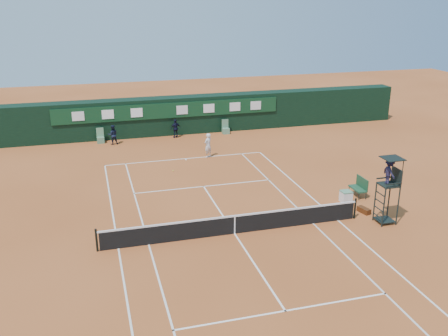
# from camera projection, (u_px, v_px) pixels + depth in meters

# --- Properties ---
(ground) EXTENTS (90.00, 90.00, 0.00)m
(ground) POSITION_uv_depth(u_px,v_px,m) (235.00, 234.00, 23.91)
(ground) COLOR #B35A2A
(ground) RESTS_ON ground
(court_lines) EXTENTS (11.05, 23.85, 0.01)m
(court_lines) POSITION_uv_depth(u_px,v_px,m) (235.00, 234.00, 23.91)
(court_lines) COLOR silver
(court_lines) RESTS_ON ground
(tennis_net) EXTENTS (12.90, 0.10, 1.10)m
(tennis_net) POSITION_uv_depth(u_px,v_px,m) (235.00, 224.00, 23.74)
(tennis_net) COLOR black
(tennis_net) RESTS_ON ground
(back_wall) EXTENTS (40.00, 1.65, 3.00)m
(back_wall) POSITION_uv_depth(u_px,v_px,m) (168.00, 116.00, 40.44)
(back_wall) COLOR black
(back_wall) RESTS_ON ground
(linesman_chair_left) EXTENTS (0.55, 0.50, 1.15)m
(linesman_chair_left) POSITION_uv_depth(u_px,v_px,m) (101.00, 139.00, 38.30)
(linesman_chair_left) COLOR #537E5B
(linesman_chair_left) RESTS_ON ground
(linesman_chair_right) EXTENTS (0.55, 0.50, 1.15)m
(linesman_chair_right) POSITION_uv_depth(u_px,v_px,m) (226.00, 130.00, 40.83)
(linesman_chair_right) COLOR #588766
(linesman_chair_right) RESTS_ON ground
(umpire_chair) EXTENTS (0.96, 0.95, 3.42)m
(umpire_chair) POSITION_uv_depth(u_px,v_px,m) (389.00, 177.00, 24.26)
(umpire_chair) COLOR black
(umpire_chair) RESTS_ON ground
(player_bench) EXTENTS (0.55, 1.20, 1.10)m
(player_bench) POSITION_uv_depth(u_px,v_px,m) (360.00, 186.00, 28.17)
(player_bench) COLOR #1B452C
(player_bench) RESTS_ON ground
(tennis_bag) EXTENTS (0.50, 0.79, 0.28)m
(tennis_bag) POSITION_uv_depth(u_px,v_px,m) (364.00, 210.00, 26.15)
(tennis_bag) COLOR black
(tennis_bag) RESTS_ON ground
(cooler) EXTENTS (0.57, 0.57, 0.65)m
(cooler) POSITION_uv_depth(u_px,v_px,m) (346.00, 196.00, 27.43)
(cooler) COLOR white
(cooler) RESTS_ON ground
(tennis_ball) EXTENTS (0.07, 0.07, 0.07)m
(tennis_ball) POSITION_uv_depth(u_px,v_px,m) (173.00, 171.00, 32.25)
(tennis_ball) COLOR yellow
(tennis_ball) RESTS_ON ground
(player) EXTENTS (0.75, 0.70, 1.72)m
(player) POSITION_uv_depth(u_px,v_px,m) (208.00, 145.00, 34.78)
(player) COLOR silver
(player) RESTS_ON ground
(ball_kid_left) EXTENTS (0.75, 0.59, 1.51)m
(ball_kid_left) POSITION_uv_depth(u_px,v_px,m) (113.00, 135.00, 37.77)
(ball_kid_left) COLOR black
(ball_kid_left) RESTS_ON ground
(ball_kid_right) EXTENTS (0.94, 0.60, 1.49)m
(ball_kid_right) POSITION_uv_depth(u_px,v_px,m) (176.00, 128.00, 39.55)
(ball_kid_right) COLOR black
(ball_kid_right) RESTS_ON ground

